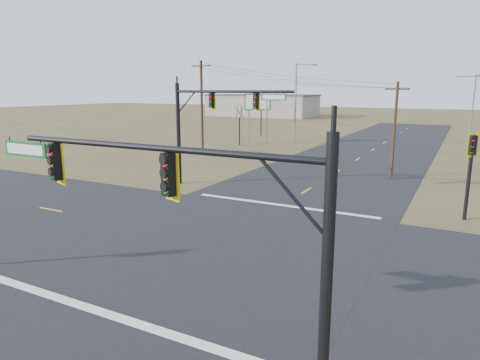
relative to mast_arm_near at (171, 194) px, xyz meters
name	(u,v)px	position (x,y,z in m)	size (l,w,h in m)	color
ground	(222,243)	(-3.53, 8.47, -4.65)	(320.00, 320.00, 0.00)	brown
road_ew	(222,242)	(-3.53, 8.47, -4.64)	(160.00, 14.00, 0.02)	black
road_ns	(222,242)	(-3.53, 8.47, -4.64)	(14.00, 160.00, 0.02)	black
stop_bar_near	(106,313)	(-3.53, 0.97, -4.62)	(12.00, 0.40, 0.01)	silver
stop_bar_far	(283,205)	(-3.53, 15.97, -4.62)	(12.00, 0.40, 0.01)	silver
mast_arm_near	(171,194)	(0.00, 0.00, 0.00)	(10.33, 0.55, 6.36)	black
mast_arm_far	(210,113)	(-10.21, 18.27, 0.82)	(9.39, 0.52, 7.60)	black
pedestal_signal_ne	(471,158)	(6.60, 17.94, -1.13)	(0.67, 0.60, 4.93)	black
utility_pole_near	(395,127)	(1.01, 28.66, -0.54)	(1.87, 0.61, 7.78)	#422B1C
utility_pole_far	(202,106)	(-20.33, 32.76, 0.67)	(2.51, 0.30, 10.28)	#422B1C
highway_sign	(258,109)	(-18.66, 43.79, -0.02)	(3.41, 1.04, 6.61)	gray
streetlight_b	(471,106)	(6.41, 54.20, 0.39)	(2.51, 0.31, 8.97)	gray
streetlight_c	(297,99)	(-14.28, 46.87, 1.29)	(2.96, 0.45, 10.57)	gray
bare_tree_a	(239,111)	(-19.95, 41.03, -0.17)	(2.82, 2.82, 5.66)	black
bare_tree_b	(261,104)	(-22.68, 53.44, 0.19)	(3.08, 3.08, 6.05)	black
warehouse_left	(262,106)	(-43.53, 98.47, -1.90)	(28.00, 14.00, 5.50)	#A19B8F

